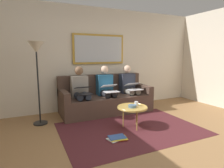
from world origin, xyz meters
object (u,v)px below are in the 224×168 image
object	(u,v)px
person_left	(129,86)
framed_mirror	(99,49)
bowl	(132,106)
laptop_silver	(134,87)
coffee_table	(132,107)
standing_lamp	(37,57)
laptop_white	(110,88)
laptop_black	(83,90)
person_right	(80,90)
couch	(105,99)
magazine_stack	(117,138)
cup	(136,104)
person_middle	(106,88)

from	to	relation	value
person_left	framed_mirror	bearing A→B (deg)	-35.52
bowl	laptop_silver	distance (m)	1.14
coffee_table	standing_lamp	world-z (taller)	standing_lamp
coffee_table	bowl	size ratio (longest dim) A/B	3.81
laptop_white	laptop_black	xyz separation A→B (m)	(0.64, 0.00, 0.00)
person_right	standing_lamp	xyz separation A→B (m)	(0.91, 0.20, 0.76)
couch	person_left	bearing A→B (deg)	173.87
couch	coffee_table	bearing A→B (deg)	93.09
couch	coffee_table	xyz separation A→B (m)	(-0.07, 1.22, 0.09)
magazine_stack	standing_lamp	world-z (taller)	standing_lamp
magazine_stack	cup	bearing A→B (deg)	-147.08
laptop_white	standing_lamp	world-z (taller)	standing_lamp
person_left	person_middle	distance (m)	0.64
framed_mirror	laptop_silver	bearing A→B (deg)	132.85
person_right	laptop_silver	bearing A→B (deg)	169.68
person_left	person_right	world-z (taller)	same
laptop_white	person_middle	bearing A→B (deg)	-90.00
person_right	magazine_stack	world-z (taller)	person_right
cup	laptop_white	xyz separation A→B (m)	(0.17, -0.89, 0.17)
coffee_table	couch	bearing A→B (deg)	-86.91
magazine_stack	framed_mirror	bearing A→B (deg)	-102.55
laptop_black	person_right	bearing A→B (deg)	-90.00
laptop_white	person_right	bearing A→B (deg)	-19.97
coffee_table	magazine_stack	bearing A→B (deg)	35.99
bowl	framed_mirror	bearing A→B (deg)	-88.53
cup	standing_lamp	bearing A→B (deg)	-28.24
laptop_silver	person_right	size ratio (longest dim) A/B	0.33
coffee_table	bowl	xyz separation A→B (m)	(0.02, 0.03, 0.04)
person_middle	couch	bearing A→B (deg)	-90.00
cup	laptop_silver	xyz separation A→B (m)	(-0.47, -0.89, 0.17)
person_left	person_middle	world-z (taller)	same
couch	magazine_stack	size ratio (longest dim) A/B	6.28
person_right	magazine_stack	distance (m)	1.64
couch	laptop_silver	world-z (taller)	couch
person_right	bowl	bearing A→B (deg)	120.01
person_left	laptop_black	size ratio (longest dim) A/B	3.00
person_middle	laptop_black	xyz separation A→B (m)	(0.64, 0.24, 0.02)
framed_mirror	person_left	size ratio (longest dim) A/B	1.21
laptop_black	magazine_stack	xyz separation A→B (m)	(-0.20, 1.28, -0.61)
framed_mirror	standing_lamp	distance (m)	1.69
laptop_white	bowl	bearing A→B (deg)	92.54
person_right	laptop_black	size ratio (longest dim) A/B	3.00
person_right	standing_lamp	size ratio (longest dim) A/B	0.69
standing_lamp	coffee_table	bearing A→B (deg)	149.54
couch	bowl	distance (m)	1.26
person_middle	laptop_white	xyz separation A→B (m)	(0.00, 0.23, 0.02)
bowl	magazine_stack	distance (m)	0.72
person_left	standing_lamp	size ratio (longest dim) A/B	0.69
framed_mirror	person_right	world-z (taller)	framed_mirror
framed_mirror	bowl	distance (m)	1.98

